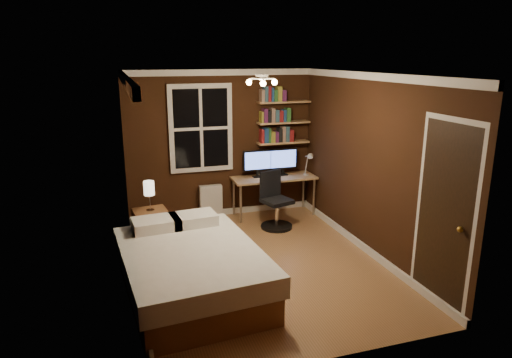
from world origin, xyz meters
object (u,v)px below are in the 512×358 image
object	(u,v)px
bed	(191,270)
monitor_right	(283,162)
monitor_left	(258,164)
desk_lamp	(308,164)
bedside_lamp	(149,196)
nightstand	(152,230)
desk	(274,180)
radiator	(211,202)
office_chair	(275,207)

from	to	relation	value
bed	monitor_right	bearing A→B (deg)	44.40
bed	monitor_left	world-z (taller)	monitor_left
monitor_left	desk_lamp	size ratio (longest dim) A/B	1.17
bedside_lamp	nightstand	bearing A→B (deg)	-90.00
monitor_left	nightstand	bearing A→B (deg)	-153.91
desk	bedside_lamp	bearing A→B (deg)	-158.46
bed	nightstand	distance (m)	1.49
radiator	monitor_right	size ratio (longest dim) A/B	1.11
desk	office_chair	xyz separation A→B (m)	(-0.18, -0.58, -0.28)
desk	monitor_left	size ratio (longest dim) A/B	2.81
desk_lamp	nightstand	bearing A→B (deg)	-165.22
desk	office_chair	size ratio (longest dim) A/B	1.57
desk	monitor_right	distance (m)	0.36
bedside_lamp	radiator	xyz separation A→B (m)	(1.09, 1.04, -0.51)
bedside_lamp	monitor_right	world-z (taller)	monitor_right
desk	office_chair	bearing A→B (deg)	-107.44
radiator	bed	bearing A→B (deg)	-107.17
desk_lamp	office_chair	xyz separation A→B (m)	(-0.77, -0.45, -0.57)
bed	desk	world-z (taller)	bed
desk	desk_lamp	size ratio (longest dim) A/B	3.29
bed	radiator	size ratio (longest dim) A/B	3.85
desk	office_chair	world-z (taller)	office_chair
bed	nightstand	xyz separation A→B (m)	(-0.32, 1.46, -0.01)
nightstand	monitor_right	bearing A→B (deg)	14.84
bedside_lamp	desk_lamp	size ratio (longest dim) A/B	0.99
desk	monitor_left	distance (m)	0.41
bed	office_chair	xyz separation A→B (m)	(1.67, 1.73, 0.04)
office_chair	bedside_lamp	bearing A→B (deg)	170.77
nightstand	bedside_lamp	xyz separation A→B (m)	(0.00, 0.00, 0.51)
monitor_right	desk	bearing A→B (deg)	-159.55
bedside_lamp	monitor_left	xyz separation A→B (m)	(1.90, 0.93, 0.13)
bedside_lamp	desk	world-z (taller)	bedside_lamp
radiator	office_chair	distance (m)	1.18
nightstand	office_chair	world-z (taller)	office_chair
bed	bedside_lamp	xyz separation A→B (m)	(-0.32, 1.46, 0.49)
bed	desk_lamp	bearing A→B (deg)	36.90
bed	radiator	xyz separation A→B (m)	(0.77, 2.50, -0.02)
monitor_right	office_chair	xyz separation A→B (m)	(-0.38, -0.66, -0.58)
monitor_right	desk_lamp	size ratio (longest dim) A/B	1.17
monitor_right	office_chair	distance (m)	0.96
monitor_left	monitor_right	size ratio (longest dim) A/B	1.00
bed	monitor_right	distance (m)	3.21
nightstand	desk_lamp	xyz separation A→B (m)	(2.76, 0.73, 0.62)
desk_lamp	office_chair	bearing A→B (deg)	-149.41
radiator	desk	xyz separation A→B (m)	(1.08, -0.18, 0.34)
nightstand	office_chair	size ratio (longest dim) A/B	0.63
bed	desk	xyz separation A→B (m)	(1.86, 2.32, 0.32)
desk_lamp	radiator	bearing A→B (deg)	169.26
nightstand	bedside_lamp	size ratio (longest dim) A/B	1.33
bed	bedside_lamp	bearing A→B (deg)	97.41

